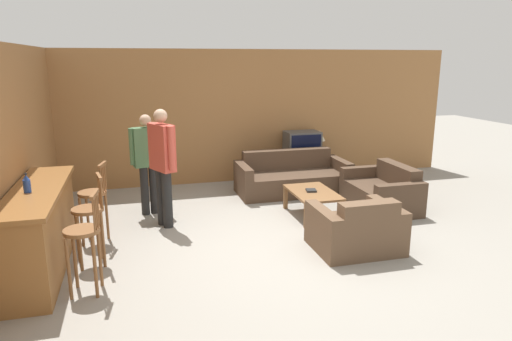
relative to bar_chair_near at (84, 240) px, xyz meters
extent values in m
plane|color=gray|center=(2.40, 0.59, -0.59)|extent=(24.00, 24.00, 0.00)
cube|color=#9E6B3D|center=(2.40, 4.12, 0.71)|extent=(9.40, 0.08, 2.60)
cube|color=#9E6B3D|center=(-0.87, 1.86, 0.71)|extent=(0.08, 8.53, 2.60)
cube|color=brown|center=(-0.54, 0.71, -0.12)|extent=(0.47, 2.17, 0.94)
cube|color=brown|center=(-0.54, 0.71, 0.37)|extent=(0.55, 2.23, 0.05)
cylinder|color=brown|center=(-0.01, 0.00, 0.10)|extent=(0.41, 0.41, 0.04)
cylinder|color=brown|center=(-0.13, 0.15, -0.26)|extent=(0.04, 0.04, 0.67)
cylinder|color=brown|center=(-0.16, -0.11, -0.26)|extent=(0.04, 0.04, 0.67)
cylinder|color=brown|center=(0.13, 0.11, -0.26)|extent=(0.04, 0.04, 0.67)
cylinder|color=brown|center=(0.10, -0.14, -0.26)|extent=(0.04, 0.04, 0.67)
cylinder|color=brown|center=(0.15, 0.09, 0.29)|extent=(0.02, 0.02, 0.34)
cylinder|color=brown|center=(0.15, 0.02, 0.29)|extent=(0.02, 0.02, 0.34)
cylinder|color=brown|center=(0.14, -0.05, 0.29)|extent=(0.02, 0.02, 0.34)
cylinder|color=brown|center=(0.13, -0.13, 0.29)|extent=(0.02, 0.02, 0.34)
cube|color=brown|center=(0.14, -0.02, 0.48)|extent=(0.07, 0.31, 0.04)
cylinder|color=brown|center=(-0.01, 0.70, 0.10)|extent=(0.43, 0.43, 0.04)
cylinder|color=brown|center=(-0.16, 0.80, -0.26)|extent=(0.04, 0.04, 0.67)
cylinder|color=brown|center=(-0.12, 0.55, -0.26)|extent=(0.04, 0.04, 0.67)
cylinder|color=brown|center=(0.09, 0.85, -0.26)|extent=(0.04, 0.04, 0.67)
cylinder|color=brown|center=(0.14, 0.60, -0.26)|extent=(0.04, 0.04, 0.67)
cylinder|color=brown|center=(0.12, 0.84, 0.29)|extent=(0.02, 0.02, 0.34)
cylinder|color=brown|center=(0.13, 0.77, 0.29)|extent=(0.02, 0.02, 0.34)
cylinder|color=brown|center=(0.15, 0.70, 0.29)|extent=(0.02, 0.02, 0.34)
cylinder|color=brown|center=(0.16, 0.62, 0.29)|extent=(0.02, 0.02, 0.34)
cube|color=brown|center=(0.14, 0.73, 0.48)|extent=(0.09, 0.31, 0.04)
cylinder|color=brown|center=(-0.01, 1.40, 0.10)|extent=(0.44, 0.44, 0.04)
cylinder|color=brown|center=(-0.11, 1.56, -0.26)|extent=(0.04, 0.04, 0.67)
cylinder|color=brown|center=(-0.17, 1.31, -0.26)|extent=(0.04, 0.04, 0.67)
cylinder|color=brown|center=(0.14, 1.50, -0.26)|extent=(0.04, 0.04, 0.67)
cylinder|color=brown|center=(0.08, 1.25, -0.26)|extent=(0.04, 0.04, 0.67)
cylinder|color=brown|center=(0.16, 1.48, 0.29)|extent=(0.02, 0.02, 0.34)
cylinder|color=brown|center=(0.15, 1.41, 0.29)|extent=(0.02, 0.02, 0.34)
cylinder|color=brown|center=(0.13, 1.34, 0.29)|extent=(0.02, 0.02, 0.34)
cylinder|color=brown|center=(0.12, 1.26, 0.29)|extent=(0.02, 0.02, 0.34)
cube|color=brown|center=(0.14, 1.37, 0.48)|extent=(0.10, 0.31, 0.04)
cube|color=#4C3828|center=(3.33, 2.95, -0.40)|extent=(1.70, 0.92, 0.38)
cube|color=#4C3828|center=(3.33, 3.30, -0.03)|extent=(1.70, 0.22, 0.37)
cube|color=#4C3828|center=(2.40, 2.95, -0.30)|extent=(0.16, 0.92, 0.58)
cube|color=#4C3828|center=(4.26, 2.95, -0.30)|extent=(0.16, 0.92, 0.58)
cube|color=brown|center=(3.25, 0.31, -0.40)|extent=(0.75, 0.87, 0.38)
cube|color=brown|center=(3.25, -0.01, -0.03)|extent=(0.75, 0.22, 0.35)
cube|color=brown|center=(3.70, 0.31, -0.30)|extent=(0.16, 0.87, 0.57)
cube|color=brown|center=(2.80, 0.31, -0.30)|extent=(0.16, 0.87, 0.57)
cube|color=#4C3828|center=(4.43, 1.75, -0.40)|extent=(0.84, 1.03, 0.38)
cube|color=#4C3828|center=(4.75, 1.75, -0.04)|extent=(0.22, 1.03, 0.34)
cube|color=#4C3828|center=(4.43, 2.34, -0.31)|extent=(0.84, 0.16, 0.57)
cube|color=#4C3828|center=(4.43, 1.15, -0.31)|extent=(0.84, 0.16, 0.57)
cube|color=brown|center=(3.20, 1.65, -0.21)|extent=(0.65, 1.02, 0.04)
cube|color=brown|center=(2.91, 1.17, -0.41)|extent=(0.06, 0.06, 0.37)
cube|color=brown|center=(3.48, 1.17, -0.41)|extent=(0.06, 0.06, 0.37)
cube|color=brown|center=(2.91, 2.12, -0.41)|extent=(0.06, 0.06, 0.37)
cube|color=brown|center=(3.48, 2.12, -0.41)|extent=(0.06, 0.06, 0.37)
cube|color=#2D2319|center=(3.82, 3.79, -0.32)|extent=(1.02, 0.49, 0.54)
cube|color=#4C4C4C|center=(3.82, 3.79, 0.18)|extent=(0.68, 0.46, 0.46)
cube|color=black|center=(3.82, 3.56, 0.18)|extent=(0.61, 0.01, 0.39)
cylinder|color=#234293|center=(-0.60, 0.57, 0.47)|extent=(0.08, 0.08, 0.14)
cone|color=#234293|center=(-0.60, 0.57, 0.57)|extent=(0.07, 0.07, 0.06)
cylinder|color=black|center=(-0.60, 0.57, 0.60)|extent=(0.03, 0.03, 0.02)
cube|color=black|center=(3.17, 1.66, -0.17)|extent=(0.18, 0.19, 0.03)
cylinder|color=brown|center=(4.19, 3.79, -0.04)|extent=(0.16, 0.16, 0.02)
cylinder|color=brown|center=(4.19, 3.79, 0.09)|extent=(0.03, 0.03, 0.23)
cone|color=beige|center=(4.19, 3.79, 0.31)|extent=(0.24, 0.24, 0.21)
cylinder|color=black|center=(0.67, 2.42, -0.20)|extent=(0.13, 0.13, 0.78)
cylinder|color=black|center=(0.81, 2.45, -0.20)|extent=(0.13, 0.13, 0.78)
cube|color=#4C754C|center=(0.74, 2.44, 0.49)|extent=(0.44, 0.26, 0.61)
cylinder|color=#4C754C|center=(0.52, 2.39, 0.52)|extent=(0.08, 0.08, 0.57)
cylinder|color=#4C754C|center=(0.96, 2.49, 0.52)|extent=(0.08, 0.08, 0.57)
sphere|color=tan|center=(0.74, 2.44, 0.91)|extent=(0.18, 0.18, 0.18)
cylinder|color=black|center=(0.90, 1.90, -0.17)|extent=(0.14, 0.14, 0.85)
cylinder|color=black|center=(0.97, 1.75, -0.17)|extent=(0.14, 0.14, 0.85)
cube|color=#CC4C3D|center=(0.94, 1.82, 0.59)|extent=(0.37, 0.50, 0.67)
cylinder|color=#CC4C3D|center=(0.82, 2.05, 0.61)|extent=(0.09, 0.09, 0.62)
cylinder|color=#CC4C3D|center=(1.05, 1.59, 0.61)|extent=(0.09, 0.09, 0.62)
sphere|color=tan|center=(0.94, 1.82, 1.04)|extent=(0.19, 0.19, 0.19)
camera|label=1|loc=(0.57, -4.70, 1.81)|focal=32.00mm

